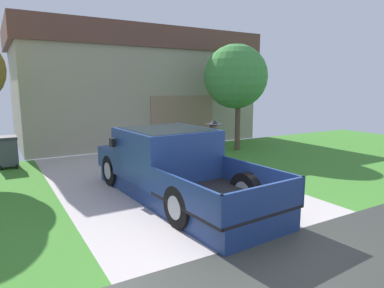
{
  "coord_description": "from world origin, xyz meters",
  "views": [
    {
      "loc": [
        -3.78,
        -4.07,
        2.57
      ],
      "look_at": [
        0.69,
        3.49,
        1.09
      ],
      "focal_mm": 31.84,
      "sensor_mm": 36.0,
      "label": 1
    }
  ],
  "objects_px": {
    "house_with_garage": "(134,87)",
    "wheeled_trash_bin": "(7,151)",
    "pickup_truck": "(169,166)",
    "person_with_hat": "(214,145)",
    "handbag": "(212,180)",
    "front_yard_tree": "(236,75)"
  },
  "relations": [
    {
      "from": "handbag",
      "to": "wheeled_trash_bin",
      "type": "relative_size",
      "value": 0.37
    },
    {
      "from": "pickup_truck",
      "to": "handbag",
      "type": "relative_size",
      "value": 14.67
    },
    {
      "from": "pickup_truck",
      "to": "handbag",
      "type": "distance_m",
      "value": 1.49
    },
    {
      "from": "person_with_hat",
      "to": "house_with_garage",
      "type": "relative_size",
      "value": 0.16
    },
    {
      "from": "handbag",
      "to": "front_yard_tree",
      "type": "xyz_separation_m",
      "value": [
        3.8,
        3.91,
        2.95
      ]
    },
    {
      "from": "pickup_truck",
      "to": "person_with_hat",
      "type": "relative_size",
      "value": 3.23
    },
    {
      "from": "person_with_hat",
      "to": "wheeled_trash_bin",
      "type": "relative_size",
      "value": 1.69
    },
    {
      "from": "house_with_garage",
      "to": "front_yard_tree",
      "type": "bearing_deg",
      "value": -61.38
    },
    {
      "from": "person_with_hat",
      "to": "wheeled_trash_bin",
      "type": "bearing_deg",
      "value": -60.36
    },
    {
      "from": "pickup_truck",
      "to": "person_with_hat",
      "type": "bearing_deg",
      "value": 10.89
    },
    {
      "from": "house_with_garage",
      "to": "wheeled_trash_bin",
      "type": "bearing_deg",
      "value": -147.32
    },
    {
      "from": "pickup_truck",
      "to": "person_with_hat",
      "type": "distance_m",
      "value": 1.62
    },
    {
      "from": "handbag",
      "to": "front_yard_tree",
      "type": "distance_m",
      "value": 6.19
    },
    {
      "from": "person_with_hat",
      "to": "front_yard_tree",
      "type": "relative_size",
      "value": 0.4
    },
    {
      "from": "pickup_truck",
      "to": "front_yard_tree",
      "type": "relative_size",
      "value": 1.29
    },
    {
      "from": "wheeled_trash_bin",
      "to": "handbag",
      "type": "bearing_deg",
      "value": -47.15
    },
    {
      "from": "handbag",
      "to": "pickup_truck",
      "type": "bearing_deg",
      "value": -171.36
    },
    {
      "from": "pickup_truck",
      "to": "house_with_garage",
      "type": "relative_size",
      "value": 0.51
    },
    {
      "from": "pickup_truck",
      "to": "front_yard_tree",
      "type": "distance_m",
      "value": 6.99
    },
    {
      "from": "person_with_hat",
      "to": "front_yard_tree",
      "type": "xyz_separation_m",
      "value": [
        3.6,
        3.71,
        2.05
      ]
    },
    {
      "from": "wheeled_trash_bin",
      "to": "person_with_hat",
      "type": "bearing_deg",
      "value": -44.8
    },
    {
      "from": "person_with_hat",
      "to": "pickup_truck",
      "type": "bearing_deg",
      "value": -0.89
    }
  ]
}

